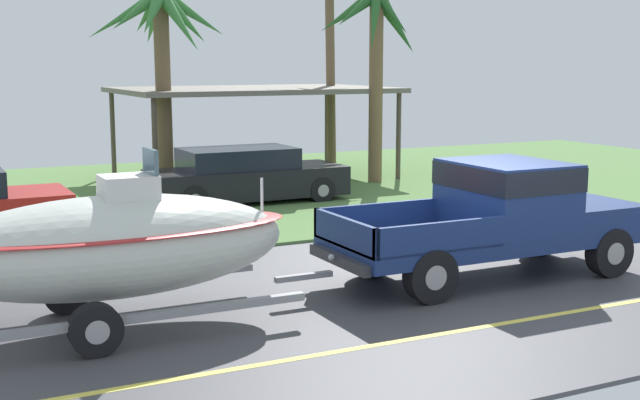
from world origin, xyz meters
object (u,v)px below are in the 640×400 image
object	(u,v)px
pickup_truck_towing	(504,213)
palm_tree_mid	(374,38)
parked_sedan_far	(245,176)
boat_on_trailer	(111,246)
carport_awning	(253,92)
palm_tree_near_left	(161,33)

from	to	relation	value
pickup_truck_towing	palm_tree_mid	world-z (taller)	palm_tree_mid
parked_sedan_far	palm_tree_mid	bearing A→B (deg)	19.96
palm_tree_mid	pickup_truck_towing	bearing A→B (deg)	-108.64
pickup_truck_towing	boat_on_trailer	world-z (taller)	boat_on_trailer
carport_awning	palm_tree_near_left	distance (m)	3.87
palm_tree_near_left	palm_tree_mid	bearing A→B (deg)	-8.82
pickup_truck_towing	carport_awning	distance (m)	12.73
palm_tree_near_left	palm_tree_mid	size ratio (longest dim) A/B	0.98
parked_sedan_far	carport_awning	size ratio (longest dim) A/B	0.62
pickup_truck_towing	parked_sedan_far	distance (m)	8.55
pickup_truck_towing	carport_awning	bearing A→B (deg)	86.56
parked_sedan_far	palm_tree_mid	world-z (taller)	palm_tree_mid
palm_tree_near_left	carport_awning	bearing A→B (deg)	26.66
boat_on_trailer	carport_awning	bearing A→B (deg)	60.60
pickup_truck_towing	carport_awning	size ratio (longest dim) A/B	0.71
pickup_truck_towing	carport_awning	xyz separation A→B (m)	(0.76, 12.61, 1.54)
pickup_truck_towing	parked_sedan_far	xyz separation A→B (m)	(-1.15, 8.47, -0.36)
pickup_truck_towing	boat_on_trailer	xyz separation A→B (m)	(-6.35, -0.00, 0.08)
carport_awning	pickup_truck_towing	bearing A→B (deg)	-93.44
boat_on_trailer	carport_awning	size ratio (longest dim) A/B	0.75
boat_on_trailer	parked_sedan_far	distance (m)	9.94
parked_sedan_far	pickup_truck_towing	bearing A→B (deg)	-82.23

